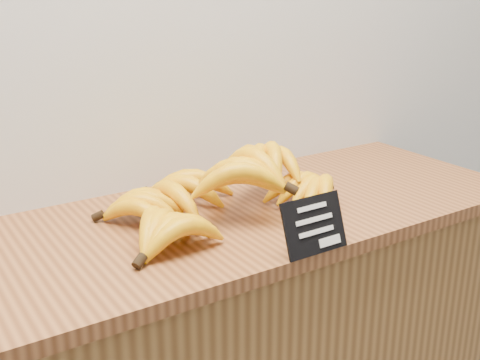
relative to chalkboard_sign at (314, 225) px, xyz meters
name	(u,v)px	position (x,y,z in m)	size (l,w,h in m)	color
counter_top	(228,219)	(-0.03, 0.25, -0.07)	(1.42, 0.54, 0.03)	brown
chalkboard_sign	(314,225)	(0.00, 0.00, 0.00)	(0.14, 0.01, 0.11)	black
banana_pile	(221,191)	(-0.05, 0.26, 0.00)	(0.57, 0.38, 0.13)	#F2B109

